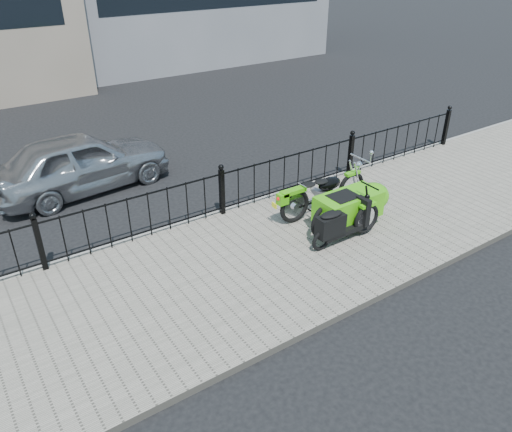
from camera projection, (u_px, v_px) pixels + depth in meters
ground at (259, 246)px, 9.30m from camera, size 120.00×120.00×0.00m
sidewalk at (274, 256)px, 8.91m from camera, size 30.00×3.80×0.12m
curb at (219, 213)px, 10.31m from camera, size 30.00×0.10×0.12m
iron_fence at (222, 193)px, 9.96m from camera, size 14.11×0.11×1.08m
motorcycle_sidecar at (350, 201)px, 9.63m from camera, size 2.28×1.48×0.98m
scooter at (340, 224)px, 9.00m from camera, size 1.49×0.43×1.01m
spare_tire at (322, 221)px, 9.27m from camera, size 0.62×0.23×0.62m
sedan_car at (81, 162)px, 11.12m from camera, size 4.06×2.00×1.33m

